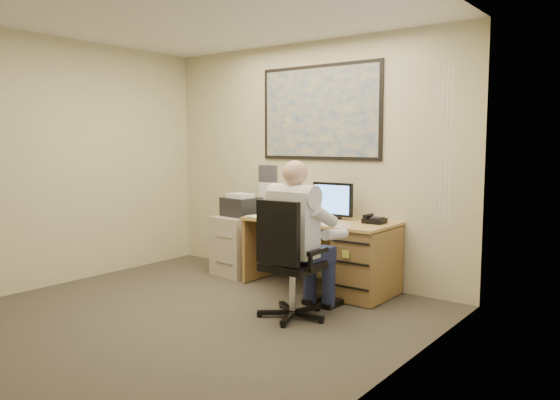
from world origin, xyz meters
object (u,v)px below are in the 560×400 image
Objects in this scene: filing_cabinet at (242,239)px; person at (295,239)px; desk at (348,251)px; office_chair at (289,284)px.

filing_cabinet is 1.75m from person.
person is (1.45, -0.93, 0.29)m from filing_cabinet.
person is at bearing -25.39° from filing_cabinet.
desk is at bearing 8.13° from filing_cabinet.
office_chair is at bearing -89.53° from person.
office_chair is (-0.00, -1.03, -0.13)m from desk.
person is (-0.00, -0.95, 0.26)m from desk.
filing_cabinet is at bearing 143.03° from office_chair.
desk reaches higher than office_chair.
desk is 0.99m from person.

